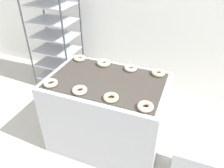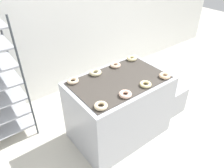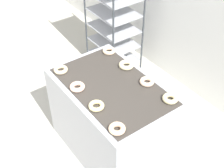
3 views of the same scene
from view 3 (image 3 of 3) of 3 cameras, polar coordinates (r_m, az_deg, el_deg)
fryer_machine at (r=3.24m, az=-0.00°, el=-6.41°), size 1.24×0.81×0.90m
baking_rack_cart at (r=4.27m, az=0.33°, el=12.97°), size 0.68×0.52×1.70m
donut_near_left at (r=3.14m, az=-9.36°, el=2.61°), size 0.14×0.14×0.04m
donut_near_midleft at (r=2.91m, az=-6.37°, el=-0.51°), size 0.14×0.14×0.04m
donut_near_midright at (r=2.71m, az=-2.88°, el=-4.00°), size 0.14×0.14×0.04m
donut_near_right at (r=2.51m, az=0.92°, el=-8.16°), size 0.14×0.14×0.04m
donut_far_left at (r=3.37m, az=-0.57°, el=6.10°), size 0.14×0.14×0.04m
donut_far_midleft at (r=3.16m, az=2.62°, el=3.50°), size 0.15×0.15×0.05m
donut_far_midright at (r=2.97m, az=6.40°, el=0.45°), size 0.14×0.14×0.04m
donut_far_right at (r=2.81m, az=10.58°, el=-2.62°), size 0.14×0.14×0.04m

